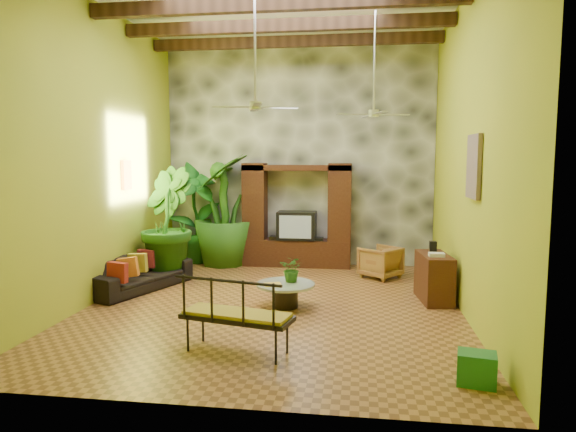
# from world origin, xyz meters

# --- Properties ---
(ground) EXTENTS (7.00, 7.00, 0.00)m
(ground) POSITION_xyz_m (0.00, 0.00, 0.00)
(ground) COLOR brown
(ground) RESTS_ON ground
(back_wall) EXTENTS (6.00, 0.02, 5.00)m
(back_wall) POSITION_xyz_m (0.00, 3.50, 2.50)
(back_wall) COLOR gold
(back_wall) RESTS_ON ground
(left_wall) EXTENTS (0.02, 7.00, 5.00)m
(left_wall) POSITION_xyz_m (-3.00, 0.00, 2.50)
(left_wall) COLOR gold
(left_wall) RESTS_ON ground
(right_wall) EXTENTS (0.02, 7.00, 5.00)m
(right_wall) POSITION_xyz_m (3.00, 0.00, 2.50)
(right_wall) COLOR gold
(right_wall) RESTS_ON ground
(stone_accent_wall) EXTENTS (5.98, 0.10, 4.98)m
(stone_accent_wall) POSITION_xyz_m (0.00, 3.44, 2.50)
(stone_accent_wall) COLOR #373A3E
(stone_accent_wall) RESTS_ON ground
(ceiling_beams) EXTENTS (5.95, 5.36, 0.22)m
(ceiling_beams) POSITION_xyz_m (0.00, 0.00, 4.78)
(ceiling_beams) COLOR #321D10
(ceiling_beams) RESTS_ON ceiling
(entertainment_center) EXTENTS (2.40, 0.55, 2.30)m
(entertainment_center) POSITION_xyz_m (0.00, 3.14, 0.97)
(entertainment_center) COLOR black
(entertainment_center) RESTS_ON ground
(ceiling_fan_front) EXTENTS (1.28, 1.28, 1.86)m
(ceiling_fan_front) POSITION_xyz_m (-0.20, -0.40, 3.40)
(ceiling_fan_front) COLOR silver
(ceiling_fan_front) RESTS_ON ceiling
(ceiling_fan_back) EXTENTS (1.28, 1.28, 1.86)m
(ceiling_fan_back) POSITION_xyz_m (1.60, 1.20, 3.40)
(ceiling_fan_back) COLOR silver
(ceiling_fan_back) RESTS_ON ceiling
(wall_art_mask) EXTENTS (0.06, 0.32, 0.55)m
(wall_art_mask) POSITION_xyz_m (-2.96, 1.00, 2.10)
(wall_art_mask) COLOR #CB9117
(wall_art_mask) RESTS_ON left_wall
(wall_art_painting) EXTENTS (0.06, 0.70, 0.90)m
(wall_art_painting) POSITION_xyz_m (2.96, -0.60, 2.30)
(wall_art_painting) COLOR #285F95
(wall_art_painting) RESTS_ON right_wall
(sofa) EXTENTS (1.53, 2.28, 0.62)m
(sofa) POSITION_xyz_m (-2.65, 0.68, 0.31)
(sofa) COLOR black
(sofa) RESTS_ON ground
(wicker_armchair) EXTENTS (0.98, 0.98, 0.64)m
(wicker_armchair) POSITION_xyz_m (1.82, 2.25, 0.32)
(wicker_armchair) COLOR olive
(wicker_armchair) RESTS_ON ground
(tall_plant_a) EXTENTS (1.52, 1.44, 2.39)m
(tall_plant_a) POSITION_xyz_m (-2.35, 3.15, 1.20)
(tall_plant_a) COLOR #185D1E
(tall_plant_a) RESTS_ON ground
(tall_plant_b) EXTENTS (1.52, 1.59, 2.26)m
(tall_plant_b) POSITION_xyz_m (-2.45, 1.55, 1.13)
(tall_plant_b) COLOR #205917
(tall_plant_b) RESTS_ON ground
(tall_plant_c) EXTENTS (1.56, 1.56, 2.50)m
(tall_plant_c) POSITION_xyz_m (-1.65, 3.07, 1.25)
(tall_plant_c) COLOR #2D681B
(tall_plant_c) RESTS_ON ground
(coffee_table) EXTENTS (0.95, 0.95, 0.40)m
(coffee_table) POSITION_xyz_m (0.21, -0.08, 0.26)
(coffee_table) COLOR black
(coffee_table) RESTS_ON ground
(centerpiece_plant) EXTENTS (0.46, 0.42, 0.43)m
(centerpiece_plant) POSITION_xyz_m (0.31, 0.04, 0.61)
(centerpiece_plant) COLOR #245516
(centerpiece_plant) RESTS_ON coffee_table
(yellow_tray) EXTENTS (0.31, 0.26, 0.03)m
(yellow_tray) POSITION_xyz_m (0.02, -0.24, 0.41)
(yellow_tray) COLOR yellow
(yellow_tray) RESTS_ON coffee_table
(iron_bench) EXTENTS (1.47, 0.81, 0.57)m
(iron_bench) POSITION_xyz_m (-0.11, -2.15, 0.54)
(iron_bench) COLOR black
(iron_bench) RESTS_ON ground
(side_console) EXTENTS (0.56, 1.05, 0.80)m
(side_console) POSITION_xyz_m (2.65, 0.65, 0.40)
(side_console) COLOR #331D10
(side_console) RESTS_ON ground
(green_bin) EXTENTS (0.45, 0.37, 0.35)m
(green_bin) POSITION_xyz_m (2.65, -2.61, 0.17)
(green_bin) COLOR #1B6833
(green_bin) RESTS_ON ground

